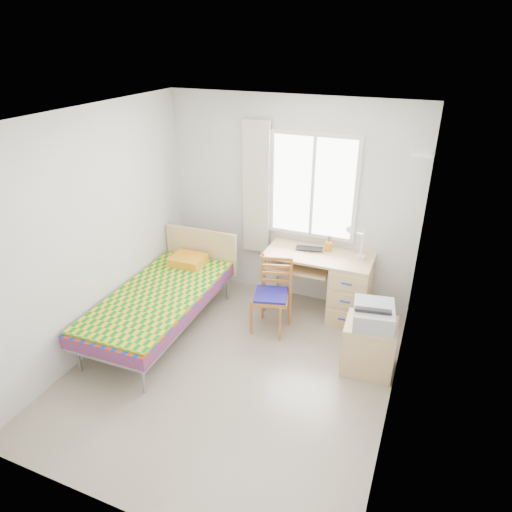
% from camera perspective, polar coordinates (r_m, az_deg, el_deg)
% --- Properties ---
extents(floor, '(3.50, 3.50, 0.00)m').
position_cam_1_polar(floor, '(5.00, -2.96, -14.03)').
color(floor, '#BCAD93').
rests_on(floor, ground).
extents(ceiling, '(3.50, 3.50, 0.00)m').
position_cam_1_polar(ceiling, '(3.87, -3.88, 16.82)').
color(ceiling, white).
rests_on(ceiling, wall_back).
extents(wall_back, '(3.20, 0.00, 3.20)m').
position_cam_1_polar(wall_back, '(5.77, 4.19, 6.66)').
color(wall_back, silver).
rests_on(wall_back, ground).
extents(wall_left, '(0.00, 3.50, 3.50)m').
position_cam_1_polar(wall_left, '(5.12, -19.74, 2.51)').
color(wall_left, silver).
rests_on(wall_left, ground).
extents(wall_right, '(0.00, 3.50, 3.50)m').
position_cam_1_polar(wall_right, '(3.93, 18.27, -4.64)').
color(wall_right, silver).
rests_on(wall_right, ground).
extents(window, '(1.10, 0.04, 1.30)m').
position_cam_1_polar(window, '(5.59, 7.14, 8.57)').
color(window, white).
rests_on(window, wall_back).
extents(curtain, '(0.35, 0.05, 1.70)m').
position_cam_1_polar(curtain, '(5.80, 0.04, 8.39)').
color(curtain, beige).
rests_on(curtain, wall_back).
extents(floating_shelf, '(0.20, 0.32, 0.03)m').
position_cam_1_polar(floating_shelf, '(4.95, 20.10, 12.09)').
color(floating_shelf, white).
rests_on(floating_shelf, wall_right).
extents(bed, '(1.03, 2.15, 0.92)m').
position_cam_1_polar(bed, '(5.47, -11.53, -4.92)').
color(bed, gray).
rests_on(bed, floor).
extents(desk, '(1.30, 0.61, 0.81)m').
position_cam_1_polar(desk, '(5.68, 11.01, -3.75)').
color(desk, '#DCBE73').
rests_on(desk, floor).
extents(chair, '(0.48, 0.48, 0.92)m').
position_cam_1_polar(chair, '(5.35, 2.17, -4.30)').
color(chair, '#AA5C21').
rests_on(chair, floor).
extents(cabinet, '(0.56, 0.50, 0.57)m').
position_cam_1_polar(cabinet, '(4.99, 13.89, -10.86)').
color(cabinet, tan).
rests_on(cabinet, floor).
extents(printer, '(0.47, 0.52, 0.20)m').
position_cam_1_polar(printer, '(4.79, 14.49, -7.08)').
color(printer, '#A5A8AD').
rests_on(printer, cabinet).
extents(laptop, '(0.36, 0.26, 0.03)m').
position_cam_1_polar(laptop, '(5.62, 6.61, 0.70)').
color(laptop, black).
rests_on(laptop, desk).
extents(pen_cup, '(0.11, 0.11, 0.11)m').
position_cam_1_polar(pen_cup, '(5.66, 9.05, 1.22)').
color(pen_cup, orange).
rests_on(pen_cup, desk).
extents(task_lamp, '(0.24, 0.34, 0.46)m').
position_cam_1_polar(task_lamp, '(5.33, 12.30, 2.07)').
color(task_lamp, white).
rests_on(task_lamp, desk).
extents(book, '(0.23, 0.27, 0.02)m').
position_cam_1_polar(book, '(5.71, 5.47, -1.40)').
color(book, gray).
rests_on(book, desk).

